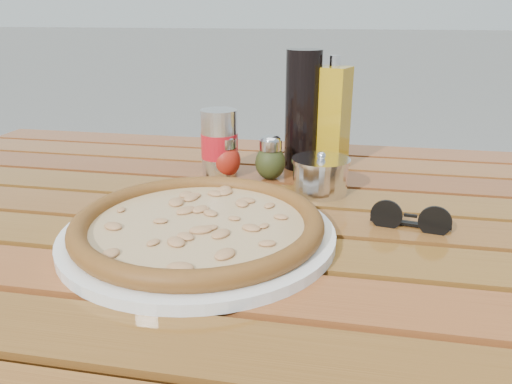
% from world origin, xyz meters
% --- Properties ---
extents(table, '(1.40, 0.90, 0.75)m').
position_xyz_m(table, '(0.00, -0.00, 0.67)').
color(table, '#36200C').
rests_on(table, ground).
extents(plate, '(0.46, 0.46, 0.01)m').
position_xyz_m(plate, '(-0.06, -0.09, 0.76)').
color(plate, white).
rests_on(plate, table).
extents(pizza, '(0.37, 0.37, 0.03)m').
position_xyz_m(pizza, '(-0.06, -0.09, 0.77)').
color(pizza, beige).
rests_on(pizza, plate).
extents(pepper_shaker, '(0.05, 0.05, 0.08)m').
position_xyz_m(pepper_shaker, '(-0.09, 0.17, 0.79)').
color(pepper_shaker, '#B42514').
rests_on(pepper_shaker, table).
extents(oregano_shaker, '(0.06, 0.06, 0.08)m').
position_xyz_m(oregano_shaker, '(-0.00, 0.18, 0.79)').
color(oregano_shaker, '#363D18').
rests_on(oregano_shaker, table).
extents(dark_bottle, '(0.08, 0.08, 0.22)m').
position_xyz_m(dark_bottle, '(0.04, 0.26, 0.86)').
color(dark_bottle, black).
rests_on(dark_bottle, table).
extents(soda_can, '(0.07, 0.07, 0.12)m').
position_xyz_m(soda_can, '(-0.10, 0.18, 0.81)').
color(soda_can, silver).
rests_on(soda_can, table).
extents(olive_oil_cruet, '(0.07, 0.07, 0.21)m').
position_xyz_m(olive_oil_cruet, '(0.10, 0.26, 0.85)').
color(olive_oil_cruet, '#AC8612').
rests_on(olive_oil_cruet, table).
extents(parmesan_tin, '(0.13, 0.13, 0.07)m').
position_xyz_m(parmesan_tin, '(0.09, 0.12, 0.78)').
color(parmesan_tin, silver).
rests_on(parmesan_tin, table).
extents(sunglasses, '(0.11, 0.04, 0.04)m').
position_xyz_m(sunglasses, '(0.22, -0.01, 0.77)').
color(sunglasses, black).
rests_on(sunglasses, table).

